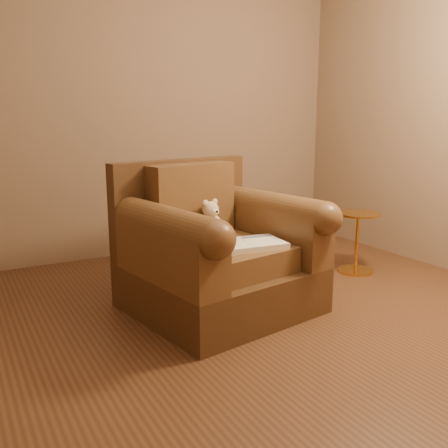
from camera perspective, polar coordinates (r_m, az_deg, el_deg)
floor at (r=3.04m, az=4.30°, el=-11.97°), size 4.00×4.00×0.00m
room at (r=2.81m, az=4.90°, el=21.88°), size 4.02×4.02×2.71m
armchair at (r=3.25m, az=-0.97°, el=-3.36°), size 1.21×1.16×0.95m
teddy_bear at (r=3.30m, az=-1.30°, el=0.15°), size 0.19×0.21×0.26m
guidebook at (r=3.06m, az=2.58°, el=-2.36°), size 0.49×0.32×0.04m
side_table at (r=4.15m, az=14.95°, el=-1.82°), size 0.35×0.35×0.49m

